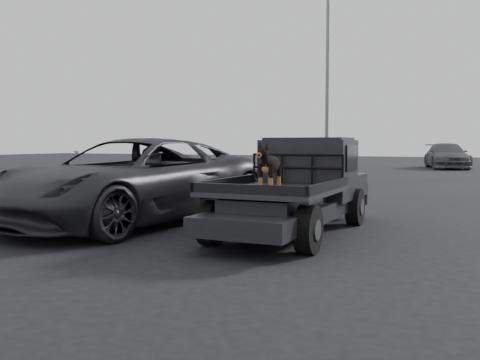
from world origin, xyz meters
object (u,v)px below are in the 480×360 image
at_px(parked_suv, 133,181).
at_px(distant_car_a, 306,157).
at_px(dog, 270,168).
at_px(floodlight_near, 328,34).
at_px(distant_car_b, 447,156).
at_px(flatbed_ute, 293,209).

relative_size(parked_suv, distant_car_a, 1.39).
relative_size(dog, distant_car_a, 0.16).
relative_size(parked_suv, floodlight_near, 0.50).
distance_m(distant_car_b, floodlight_near, 13.93).
xyz_separation_m(flatbed_ute, floodlight_near, (-4.08, 16.99, 6.65)).
relative_size(flatbed_ute, distant_car_b, 0.94).
xyz_separation_m(dog, floodlight_near, (-4.19, 18.46, 5.82)).
height_order(parked_suv, floodlight_near, floodlight_near).
height_order(parked_suv, distant_car_b, parked_suv).
bearing_deg(flatbed_ute, floodlight_near, 103.50).
xyz_separation_m(parked_suv, distant_car_a, (-3.78, 23.90, -0.13)).
bearing_deg(flatbed_ute, dog, -85.68).
relative_size(dog, parked_suv, 0.11).
xyz_separation_m(flatbed_ute, parked_suv, (-3.49, -0.20, 0.44)).
bearing_deg(parked_suv, flatbed_ute, 11.87).
relative_size(distant_car_a, distant_car_b, 0.81).
bearing_deg(floodlight_near, distant_car_b, 66.30).
distance_m(distant_car_a, floodlight_near, 9.77).
relative_size(dog, distant_car_b, 0.13).
distance_m(parked_suv, distant_car_b, 28.91).
relative_size(flatbed_ute, dog, 7.30).
xyz_separation_m(dog, distant_car_b, (0.81, 29.86, -0.46)).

